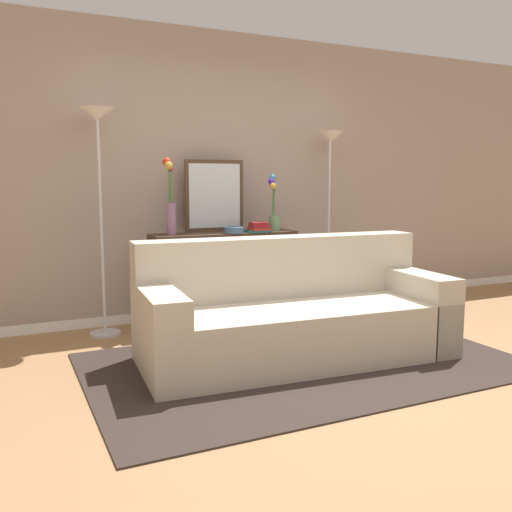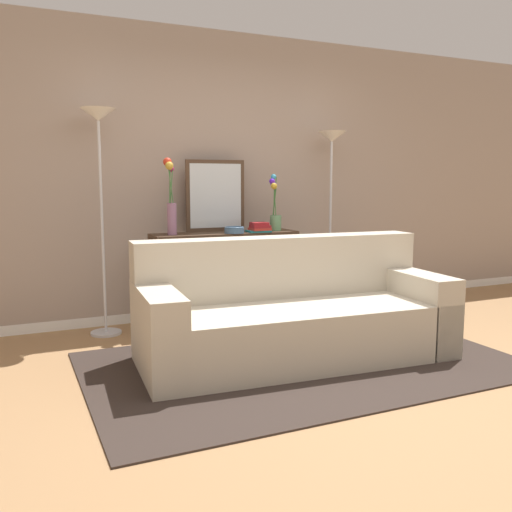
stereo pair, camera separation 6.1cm
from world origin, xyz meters
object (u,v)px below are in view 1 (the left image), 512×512
at_px(floor_lamp_right, 330,171).
at_px(book_row_under_console, 181,320).
at_px(fruit_bowl, 234,230).
at_px(wall_mirror, 215,196).
at_px(couch, 294,316).
at_px(floor_lamp_left, 99,159).
at_px(vase_tall_flowers, 170,201).
at_px(console_table, 225,261).
at_px(book_stack, 259,228).
at_px(vase_short_flowers, 274,210).

height_order(floor_lamp_right, book_row_under_console, floor_lamp_right).
distance_m(fruit_bowl, book_row_under_console, 0.94).
bearing_deg(fruit_bowl, wall_mirror, 108.42).
height_order(couch, floor_lamp_right, floor_lamp_right).
distance_m(floor_lamp_left, vase_tall_flowers, 0.68).
bearing_deg(console_table, book_stack, -20.35).
bearing_deg(couch, book_stack, 78.14).
relative_size(console_table, floor_lamp_left, 0.71).
height_order(floor_lamp_left, vase_tall_flowers, floor_lamp_left).
bearing_deg(wall_mirror, couch, -85.56).
xyz_separation_m(book_stack, book_row_under_console, (-0.72, 0.11, -0.82)).
height_order(floor_lamp_left, book_stack, floor_lamp_left).
bearing_deg(floor_lamp_left, book_row_under_console, -2.91).
xyz_separation_m(floor_lamp_right, wall_mirror, (-1.18, 0.11, -0.24)).
xyz_separation_m(couch, fruit_bowl, (-0.02, 1.09, 0.55)).
bearing_deg(vase_tall_flowers, wall_mirror, 19.66).
bearing_deg(wall_mirror, book_row_under_console, -159.54).
bearing_deg(console_table, book_row_under_console, -180.00).
bearing_deg(fruit_bowl, book_row_under_console, 167.27).
relative_size(vase_short_flowers, fruit_bowl, 3.01).
bearing_deg(floor_lamp_right, vase_tall_flowers, -177.95).
bearing_deg(console_table, vase_short_flowers, -1.56).
bearing_deg(book_row_under_console, vase_tall_flowers, -163.92).
relative_size(vase_short_flowers, book_stack, 2.51).
relative_size(couch, wall_mirror, 3.51).
distance_m(wall_mirror, fruit_bowl, 0.40).
distance_m(floor_lamp_right, book_stack, 1.01).
xyz_separation_m(couch, wall_mirror, (-0.10, 1.34, 0.85)).
height_order(vase_tall_flowers, book_row_under_console, vase_tall_flowers).
bearing_deg(vase_tall_flowers, console_table, 2.85).
relative_size(vase_short_flowers, book_row_under_console, 2.09).
xyz_separation_m(console_table, floor_lamp_right, (1.14, 0.03, 0.83)).
bearing_deg(floor_lamp_right, book_stack, -170.45).
bearing_deg(vase_tall_flowers, book_row_under_console, 16.08).
distance_m(console_table, book_row_under_console, 0.67).
distance_m(floor_lamp_right, vase_tall_flowers, 1.68).
relative_size(console_table, vase_tall_flowers, 2.03).
relative_size(floor_lamp_right, wall_mirror, 2.71).
bearing_deg(book_stack, couch, -101.86).
xyz_separation_m(floor_lamp_right, vase_tall_flowers, (-1.65, -0.06, -0.28)).
height_order(couch, wall_mirror, wall_mirror).
height_order(console_table, floor_lamp_right, floor_lamp_right).
bearing_deg(vase_short_flowers, floor_lamp_right, 4.22).
height_order(couch, fruit_bowl, fruit_bowl).
height_order(vase_short_flowers, fruit_bowl, vase_short_flowers).
height_order(vase_tall_flowers, fruit_bowl, vase_tall_flowers).
height_order(couch, console_table, couch).
relative_size(floor_lamp_right, book_stack, 8.44).
relative_size(book_stack, book_row_under_console, 0.83).
height_order(wall_mirror, fruit_bowl, wall_mirror).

